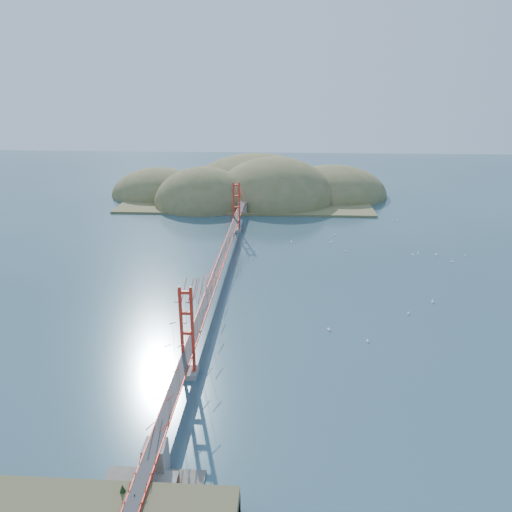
{
  "coord_description": "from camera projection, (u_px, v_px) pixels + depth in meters",
  "views": [
    {
      "loc": [
        11.18,
        -81.44,
        34.13
      ],
      "look_at": [
        6.31,
        0.0,
        4.77
      ],
      "focal_mm": 35.0,
      "sensor_mm": 36.0,
      "label": 1
    }
  ],
  "objects": [
    {
      "name": "sailboat_0",
      "position": [
        368.0,
        340.0,
        68.23
      ],
      "size": [
        0.46,
        0.53,
        0.6
      ],
      "color": "white",
      "rests_on": "ground"
    },
    {
      "name": "ground",
      "position": [
        221.0,
        280.0,
        88.68
      ],
      "size": [
        320.0,
        320.0,
        0.0
      ],
      "primitive_type": "plane",
      "color": "#2C4B58",
      "rests_on": "ground"
    },
    {
      "name": "sailboat_9",
      "position": [
        436.0,
        254.0,
        101.35
      ],
      "size": [
        0.57,
        0.65,
        0.74
      ],
      "color": "white",
      "rests_on": "ground"
    },
    {
      "name": "sailboat_11",
      "position": [
        466.0,
        255.0,
        100.93
      ],
      "size": [
        0.57,
        0.57,
        0.62
      ],
      "color": "white",
      "rests_on": "ground"
    },
    {
      "name": "approach_viaduct",
      "position": [
        136.0,
        505.0,
        39.06
      ],
      "size": [
        1.4,
        12.0,
        3.38
      ],
      "color": "#B32013",
      "rests_on": "ground"
    },
    {
      "name": "sailboat_7",
      "position": [
        346.0,
        251.0,
        103.25
      ],
      "size": [
        0.65,
        0.62,
        0.73
      ],
      "color": "white",
      "rests_on": "ground"
    },
    {
      "name": "bridge",
      "position": [
        220.0,
        243.0,
        86.47
      ],
      "size": [
        2.2,
        94.4,
        12.0
      ],
      "color": "gray",
      "rests_on": "ground"
    },
    {
      "name": "sailboat_17",
      "position": [
        452.0,
        261.0,
        97.51
      ],
      "size": [
        0.56,
        0.46,
        0.65
      ],
      "color": "white",
      "rests_on": "ground"
    },
    {
      "name": "sailboat_3",
      "position": [
        331.0,
        242.0,
        108.86
      ],
      "size": [
        0.67,
        0.67,
        0.74
      ],
      "color": "white",
      "rests_on": "ground"
    },
    {
      "name": "sailboat_8",
      "position": [
        413.0,
        255.0,
        101.18
      ],
      "size": [
        0.63,
        0.63,
        0.66
      ],
      "color": "white",
      "rests_on": "ground"
    },
    {
      "name": "sailboat_15",
      "position": [
        397.0,
        220.0,
        125.37
      ],
      "size": [
        0.49,
        0.6,
        0.7
      ],
      "color": "white",
      "rests_on": "ground"
    },
    {
      "name": "sailboat_6",
      "position": [
        329.0,
        329.0,
        71.31
      ],
      "size": [
        0.65,
        0.66,
        0.74
      ],
      "color": "white",
      "rests_on": "ground"
    },
    {
      "name": "fort",
      "position": [
        156.0,
        484.0,
        43.53
      ],
      "size": [
        3.7,
        2.3,
        1.75
      ],
      "color": "brown",
      "rests_on": "ground"
    },
    {
      "name": "far_headlands",
      "position": [
        256.0,
        195.0,
        152.91
      ],
      "size": [
        84.0,
        58.0,
        25.0
      ],
      "color": "olive",
      "rests_on": "ground"
    },
    {
      "name": "sailboat_16",
      "position": [
        291.0,
        241.0,
        109.27
      ],
      "size": [
        0.59,
        0.59,
        0.62
      ],
      "color": "white",
      "rests_on": "ground"
    },
    {
      "name": "sailboat_5",
      "position": [
        408.0,
        313.0,
        76.2
      ],
      "size": [
        0.56,
        0.58,
        0.66
      ],
      "color": "white",
      "rests_on": "ground"
    },
    {
      "name": "sailboat_4",
      "position": [
        418.0,
        253.0,
        102.06
      ],
      "size": [
        0.49,
        0.52,
        0.59
      ],
      "color": "white",
      "rests_on": "ground"
    },
    {
      "name": "promontory",
      "position": [
        150.0,
        494.0,
        43.08
      ],
      "size": [
        9.0,
        6.0,
        0.24
      ],
      "primitive_type": "cube",
      "color": "#59544C",
      "rests_on": "ground"
    },
    {
      "name": "sailboat_14",
      "position": [
        433.0,
        301.0,
        80.1
      ],
      "size": [
        0.6,
        0.65,
        0.74
      ],
      "color": "white",
      "rests_on": "ground"
    },
    {
      "name": "sailboat_12",
      "position": [
        335.0,
        235.0,
        113.88
      ],
      "size": [
        0.65,
        0.62,
        0.73
      ],
      "color": "white",
      "rests_on": "ground"
    }
  ]
}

